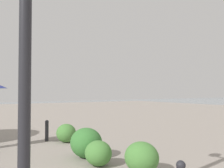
{
  "coord_description": "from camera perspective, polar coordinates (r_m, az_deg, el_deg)",
  "views": [
    {
      "loc": [
        0.44,
        2.08,
        1.72
      ],
      "look_at": [
        10.57,
        -4.36,
        2.07
      ],
      "focal_mm": 39.54,
      "sensor_mm": 36.0,
      "label": 1
    }
  ],
  "objects": [
    {
      "name": "shrub_round",
      "position": [
        6.61,
        -5.98,
        -13.33
      ],
      "size": [
        0.9,
        0.81,
        0.76
      ],
      "color": "#387533",
      "rests_on": "ground"
    },
    {
      "name": "shrub_low",
      "position": [
        8.62,
        -10.55,
        -11.09
      ],
      "size": [
        0.72,
        0.65,
        0.62
      ],
      "color": "#477F38",
      "rests_on": "ground"
    },
    {
      "name": "shrub_tall",
      "position": [
        5.43,
        6.85,
        -16.5
      ],
      "size": [
        0.77,
        0.69,
        0.65
      ],
      "color": "#477F38",
      "rests_on": "ground"
    },
    {
      "name": "bollard_mid",
      "position": [
        8.95,
        -14.84,
        -10.25
      ],
      "size": [
        0.13,
        0.13,
        0.72
      ],
      "color": "#232328",
      "rests_on": "ground"
    },
    {
      "name": "shrub_wide",
      "position": [
        5.91,
        -3.19,
        -15.68
      ],
      "size": [
        0.68,
        0.61,
        0.58
      ],
      "color": "#477F38",
      "rests_on": "ground"
    }
  ]
}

